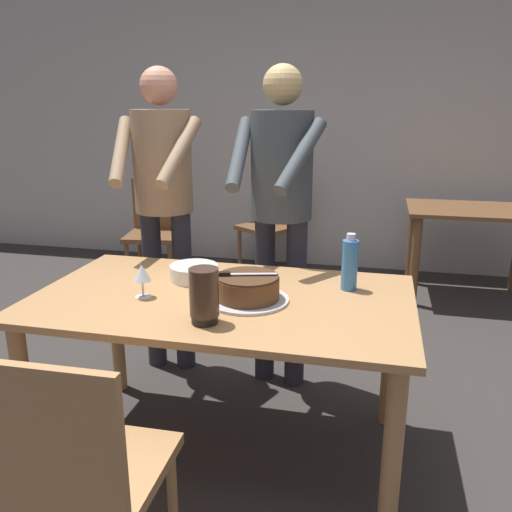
# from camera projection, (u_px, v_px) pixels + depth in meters

# --- Properties ---
(ground_plane) EXTENTS (14.00, 14.00, 0.00)m
(ground_plane) POSITION_uv_depth(u_px,v_px,m) (225.00, 448.00, 2.44)
(ground_plane) COLOR #383330
(back_wall) EXTENTS (10.00, 0.12, 2.70)m
(back_wall) POSITION_uv_depth(u_px,v_px,m) (315.00, 123.00, 4.91)
(back_wall) COLOR beige
(back_wall) RESTS_ON ground_plane
(main_dining_table) EXTENTS (1.59, 0.93, 0.75)m
(main_dining_table) POSITION_uv_depth(u_px,v_px,m) (222.00, 319.00, 2.26)
(main_dining_table) COLOR tan
(main_dining_table) RESTS_ON ground_plane
(cake_on_platter) EXTENTS (0.34, 0.34, 0.11)m
(cake_on_platter) POSITION_uv_depth(u_px,v_px,m) (248.00, 289.00, 2.16)
(cake_on_platter) COLOR silver
(cake_on_platter) RESTS_ON main_dining_table
(cake_knife) EXTENTS (0.27, 0.09, 0.02)m
(cake_knife) POSITION_uv_depth(u_px,v_px,m) (230.00, 274.00, 2.14)
(cake_knife) COLOR silver
(cake_knife) RESTS_ON cake_on_platter
(plate_stack) EXTENTS (0.22, 0.22, 0.07)m
(plate_stack) POSITION_uv_depth(u_px,v_px,m) (194.00, 272.00, 2.43)
(plate_stack) COLOR white
(plate_stack) RESTS_ON main_dining_table
(wine_glass_near) EXTENTS (0.08, 0.08, 0.14)m
(wine_glass_near) POSITION_uv_depth(u_px,v_px,m) (142.00, 274.00, 2.19)
(wine_glass_near) COLOR silver
(wine_glass_near) RESTS_ON main_dining_table
(water_bottle) EXTENTS (0.07, 0.07, 0.25)m
(water_bottle) POSITION_uv_depth(u_px,v_px,m) (350.00, 264.00, 2.28)
(water_bottle) COLOR #387AC6
(water_bottle) RESTS_ON main_dining_table
(hurricane_lamp) EXTENTS (0.11, 0.11, 0.21)m
(hurricane_lamp) POSITION_uv_depth(u_px,v_px,m) (204.00, 295.00, 1.93)
(hurricane_lamp) COLOR black
(hurricane_lamp) RESTS_ON main_dining_table
(person_cutting_cake) EXTENTS (0.46, 0.57, 1.72)m
(person_cutting_cake) POSITION_uv_depth(u_px,v_px,m) (281.00, 195.00, 2.74)
(person_cutting_cake) COLOR #2D2D38
(person_cutting_cake) RESTS_ON ground_plane
(person_standing_beside) EXTENTS (0.47, 0.56, 1.72)m
(person_standing_beside) POSITION_uv_depth(u_px,v_px,m) (163.00, 189.00, 2.92)
(person_standing_beside) COLOR #2D2D38
(person_standing_beside) RESTS_ON ground_plane
(chair_near_side) EXTENTS (0.45, 0.45, 0.90)m
(chair_near_side) POSITION_uv_depth(u_px,v_px,m) (79.00, 470.00, 1.56)
(chair_near_side) COLOR tan
(chair_near_side) RESTS_ON ground_plane
(background_table) EXTENTS (1.00, 0.70, 0.74)m
(background_table) POSITION_uv_depth(u_px,v_px,m) (471.00, 229.00, 4.17)
(background_table) COLOR brown
(background_table) RESTS_ON ground_plane
(background_chair_0) EXTENTS (0.61, 0.61, 0.90)m
(background_chair_0) POSITION_uv_depth(u_px,v_px,m) (273.00, 220.00, 4.88)
(background_chair_0) COLOR brown
(background_chair_0) RESTS_ON ground_plane
(background_chair_1) EXTENTS (0.50, 0.50, 0.90)m
(background_chair_1) POSITION_uv_depth(u_px,v_px,m) (155.00, 227.00, 4.60)
(background_chair_1) COLOR brown
(background_chair_1) RESTS_ON ground_plane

